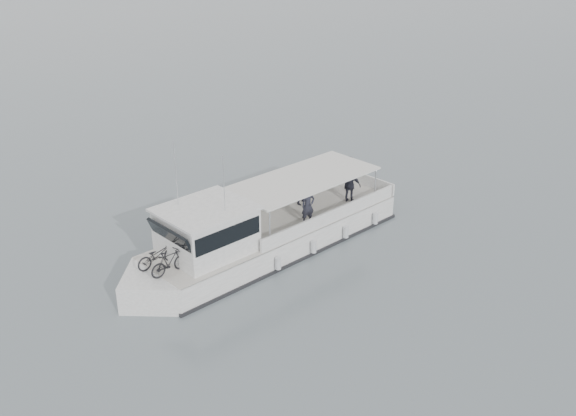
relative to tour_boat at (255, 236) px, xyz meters
name	(u,v)px	position (x,y,z in m)	size (l,w,h in m)	color
ground	(391,214)	(6.77, 1.39, -0.86)	(1400.00, 1400.00, 0.00)	slate
tour_boat	(255,236)	(0.00, 0.00, 0.00)	(12.19, 6.88, 5.24)	white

